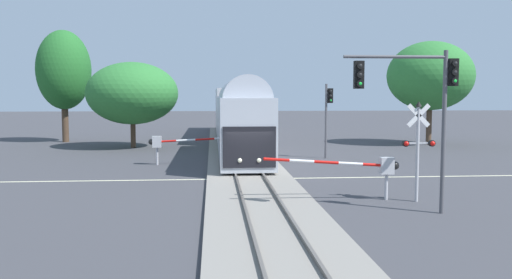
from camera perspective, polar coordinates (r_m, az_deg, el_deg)
ground_plane at (r=28.31m, az=-0.73°, el=-4.18°), size 220.00×220.00×0.00m
road_centre_stripe at (r=28.31m, az=-0.73°, el=-4.17°), size 44.00×0.20×0.01m
railway_track at (r=28.30m, az=-0.73°, el=-3.99°), size 4.40×80.00×0.32m
commuter_train at (r=46.75m, az=-2.29°, el=2.82°), size 3.04×40.96×5.16m
crossing_gate_near at (r=23.06m, az=12.16°, el=-2.78°), size 5.73×0.40×1.85m
crossing_signal_mast at (r=23.04m, az=16.75°, el=-0.13°), size 1.36×0.44×4.14m
crossing_gate_far at (r=34.15m, az=-9.05°, el=-0.27°), size 6.57×0.40×1.81m
traffic_signal_near_right at (r=20.56m, az=16.71°, el=4.89°), size 4.24×0.38×6.03m
traffic_signal_far_side at (r=37.30m, az=7.64°, el=3.26°), size 0.53×0.38×5.11m
oak_behind_train at (r=45.39m, az=-12.93°, el=4.77°), size 7.44×7.44×7.02m
maple_right_background at (r=49.42m, az=17.92°, el=6.41°), size 7.40×7.40×8.96m
pine_left_background at (r=52.61m, az=-19.65°, el=6.90°), size 4.88×4.88×10.21m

